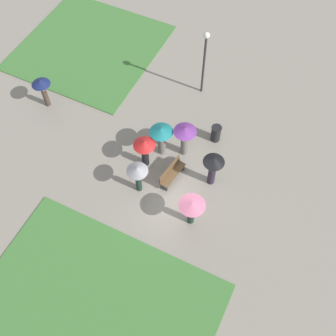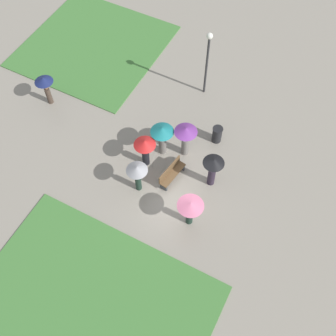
# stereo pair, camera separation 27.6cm
# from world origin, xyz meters

# --- Properties ---
(ground_plane) EXTENTS (90.00, 90.00, 0.00)m
(ground_plane) POSITION_xyz_m (0.00, 0.00, 0.00)
(ground_plane) COLOR gray
(lawn_patch_near) EXTENTS (9.22, 9.49, 0.06)m
(lawn_patch_near) POSITION_xyz_m (-7.63, 0.44, 0.03)
(lawn_patch_near) COLOR #427A38
(lawn_patch_near) RESTS_ON ground_plane
(lawn_patch_far) EXTENTS (7.79, 7.72, 0.06)m
(lawn_patch_far) POSITION_xyz_m (6.52, 8.66, 0.03)
(lawn_patch_far) COLOR #427A38
(lawn_patch_far) RESTS_ON ground_plane
(park_bench) EXTENTS (1.65, 0.67, 0.90)m
(park_bench) POSITION_xyz_m (0.51, 0.35, 0.46)
(park_bench) COLOR brown
(park_bench) RESTS_ON ground_plane
(lamp_post) EXTENTS (0.32, 0.32, 3.98)m
(lamp_post) POSITION_xyz_m (6.28, 1.30, 2.59)
(lamp_post) COLOR #2D2D30
(lamp_post) RESTS_ON ground_plane
(trash_bin) EXTENTS (0.52, 0.52, 0.94)m
(trash_bin) POSITION_xyz_m (3.56, -0.65, 0.47)
(trash_bin) COLOR #232326
(trash_bin) RESTS_ON ground_plane
(crowd_person_black) EXTENTS (0.98, 0.98, 1.98)m
(crowd_person_black) POSITION_xyz_m (1.15, -1.42, 1.40)
(crowd_person_black) COLOR #2D2333
(crowd_person_black) RESTS_ON ground_plane
(crowd_person_red) EXTENTS (1.04, 1.04, 1.80)m
(crowd_person_red) POSITION_xyz_m (0.71, 1.84, 1.33)
(crowd_person_red) COLOR black
(crowd_person_red) RESTS_ON ground_plane
(crowd_person_purple) EXTENTS (1.10, 1.10, 1.97)m
(crowd_person_purple) POSITION_xyz_m (2.13, 0.44, 1.45)
(crowd_person_purple) COLOR slate
(crowd_person_purple) RESTS_ON ground_plane
(crowd_person_teal) EXTENTS (1.13, 1.13, 1.88)m
(crowd_person_teal) POSITION_xyz_m (1.69, 1.45, 1.37)
(crowd_person_teal) COLOR slate
(crowd_person_teal) RESTS_ON ground_plane
(crowd_person_pink) EXTENTS (1.17, 1.17, 1.75)m
(crowd_person_pink) POSITION_xyz_m (-1.15, -1.41, 1.36)
(crowd_person_pink) COLOR #1E3328
(crowd_person_pink) RESTS_ON ground_plane
(crowd_person_grey) EXTENTS (0.98, 0.98, 1.84)m
(crowd_person_grey) POSITION_xyz_m (-0.69, 1.45, 1.40)
(crowd_person_grey) COLOR #1E3328
(crowd_person_grey) RESTS_ON ground_plane
(lone_walker_mid_plaza) EXTENTS (0.96, 0.96, 1.81)m
(lone_walker_mid_plaza) POSITION_xyz_m (1.76, 8.32, 1.37)
(lone_walker_mid_plaza) COLOR #47382D
(lone_walker_mid_plaza) RESTS_ON ground_plane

